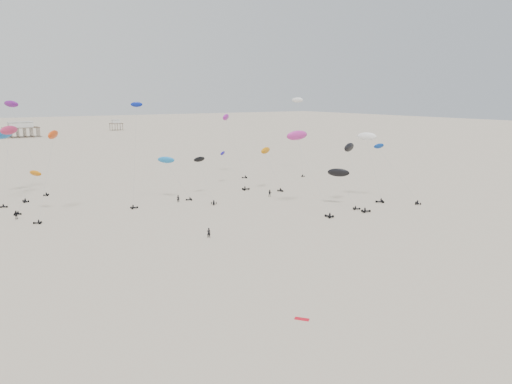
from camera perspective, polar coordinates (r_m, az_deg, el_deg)
ground_plane at (r=206.74m, az=-16.92°, el=3.15°), size 900.00×900.00×0.00m
pavilion_main at (r=351.18m, az=-25.27°, el=6.36°), size 21.00×13.00×9.80m
pavilion_small at (r=395.27m, az=-15.69°, el=7.31°), size 9.00×7.00×8.00m
rig_0 at (r=141.03m, az=1.47°, el=3.81°), size 5.38×7.23×12.45m
rig_1 at (r=173.25m, az=4.87°, el=8.86°), size 7.70×13.01×26.62m
rig_3 at (r=130.73m, az=-5.91°, el=1.97°), size 5.56×15.15×15.45m
rig_4 at (r=122.39m, az=9.62°, el=1.76°), size 5.22×9.39×9.99m
rig_5 at (r=131.05m, az=15.56°, el=2.56°), size 6.80×12.15×16.50m
rig_6 at (r=142.29m, az=-26.45°, el=5.57°), size 7.55×13.61×20.22m
rig_7 at (r=146.86m, az=-2.57°, el=2.54°), size 3.42×15.05×14.81m
rig_8 at (r=116.94m, az=5.21°, el=5.22°), size 5.89×14.17×20.09m
rig_10 at (r=117.30m, az=-22.41°, el=4.66°), size 8.35×8.16×19.52m
rig_11 at (r=122.42m, az=-13.65°, el=3.81°), size 5.05×4.06×25.20m
rig_12 at (r=125.36m, az=-24.34°, el=0.90°), size 7.34×4.00×10.04m
rig_13 at (r=130.00m, az=-9.86°, el=3.01°), size 7.68×7.21×11.82m
rig_14 at (r=122.61m, az=10.97°, el=3.60°), size 6.23×11.72×16.15m
rig_15 at (r=148.63m, az=-26.81°, el=5.31°), size 6.86×17.09×19.96m
rig_16 at (r=148.45m, az=-25.67°, el=7.61°), size 9.23×10.40×25.76m
rig_17 at (r=130.13m, az=12.90°, el=4.54°), size 4.21×8.69×17.55m
rig_18 at (r=167.65m, az=-3.18°, el=7.65°), size 5.03×13.32×21.31m
spectator_0 at (r=96.04m, az=-5.42°, el=-5.22°), size 0.94×0.75×2.27m
spectator_1 at (r=133.40m, az=1.60°, el=-0.53°), size 1.25×1.08×2.22m
spectator_2 at (r=121.44m, az=-25.70°, el=-2.82°), size 1.54×1.37×2.31m
spectator_3 at (r=127.99m, az=-8.88°, el=-1.17°), size 0.97×0.87×2.20m
grounded_kite_b at (r=62.92m, az=5.27°, el=-14.28°), size 1.67×1.84×0.07m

